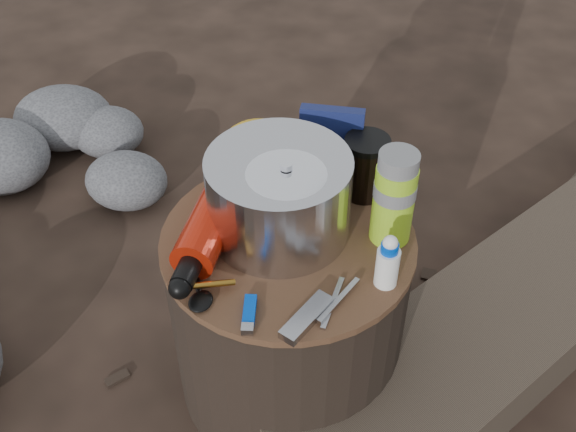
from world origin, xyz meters
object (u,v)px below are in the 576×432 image
(stump, at_px, (288,314))
(fuel_bottle, at_px, (213,217))
(thermos, at_px, (394,198))
(travel_mug, at_px, (365,167))
(camping_pot, at_px, (286,206))

(stump, relative_size, fuel_bottle, 1.45)
(stump, distance_m, thermos, 0.35)
(stump, relative_size, thermos, 2.52)
(fuel_bottle, relative_size, thermos, 1.74)
(travel_mug, bearing_deg, camping_pot, -120.37)
(camping_pot, distance_m, travel_mug, 0.20)
(fuel_bottle, bearing_deg, thermos, 11.72)
(stump, xyz_separation_m, travel_mug, (0.10, 0.17, 0.27))
(thermos, distance_m, travel_mug, 0.13)
(stump, xyz_separation_m, fuel_bottle, (-0.13, -0.02, 0.25))
(travel_mug, bearing_deg, fuel_bottle, -140.84)
(camping_pot, relative_size, travel_mug, 1.37)
(stump, bearing_deg, fuel_bottle, -170.10)
(camping_pot, height_order, travel_mug, camping_pot)
(fuel_bottle, bearing_deg, camping_pot, 3.46)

